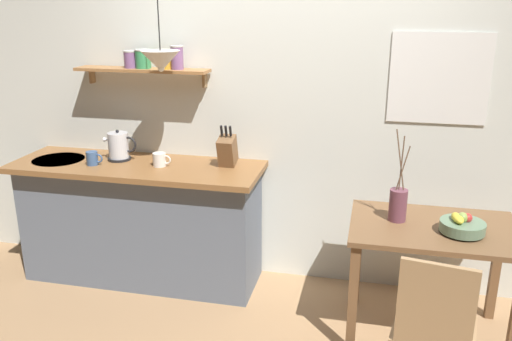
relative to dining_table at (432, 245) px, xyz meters
name	(u,v)px	position (x,y,z in m)	size (l,w,h in m)	color
ground_plane	(262,314)	(-1.06, -0.02, -0.63)	(14.00, 14.00, 0.00)	#A87F56
back_wall	(310,103)	(-0.85, 0.63, 0.72)	(6.80, 0.11, 2.70)	silver
kitchen_counter	(141,221)	(-2.06, 0.30, -0.16)	(1.83, 0.63, 0.92)	slate
wall_shelf	(148,64)	(-2.00, 0.47, 0.98)	(0.99, 0.20, 0.30)	#9E6B3D
dining_table	(432,245)	(0.00, 0.00, 0.00)	(1.00, 0.69, 0.75)	brown
dining_chair_near	(434,328)	(-0.04, -0.72, -0.11)	(0.46, 0.45, 0.92)	tan
fruit_bowl	(462,225)	(0.14, -0.07, 0.18)	(0.26, 0.26, 0.13)	slate
twig_vase	(398,204)	(-0.22, 0.04, 0.23)	(0.11, 0.11, 0.57)	brown
electric_kettle	(119,146)	(-2.22, 0.35, 0.39)	(0.26, 0.17, 0.23)	black
knife_block	(227,150)	(-1.40, 0.37, 0.41)	(0.11, 0.19, 0.30)	brown
coffee_mug_by_sink	(93,158)	(-2.35, 0.19, 0.34)	(0.12, 0.08, 0.10)	#3D5B89
coffee_mug_spare	(160,160)	(-1.87, 0.27, 0.34)	(0.13, 0.09, 0.10)	white
pendant_lamp	(161,61)	(-1.79, 0.19, 1.04)	(0.26, 0.26, 0.58)	black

